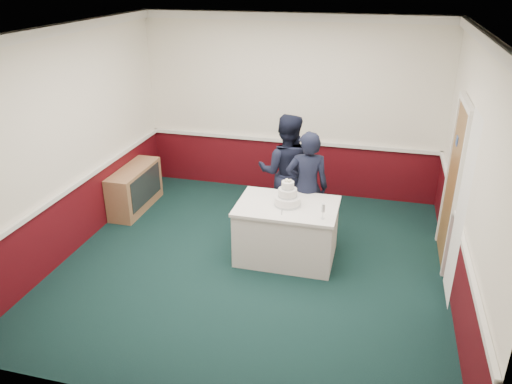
% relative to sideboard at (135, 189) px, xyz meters
% --- Properties ---
extents(ground, '(5.00, 5.00, 0.00)m').
position_rel_sideboard_xyz_m(ground, '(2.28, -1.15, -0.35)').
color(ground, '#122E2D').
rests_on(ground, ground).
extents(room_shell, '(5.00, 5.00, 3.00)m').
position_rel_sideboard_xyz_m(room_shell, '(2.36, -0.54, 1.62)').
color(room_shell, white).
rests_on(room_shell, ground).
extents(sideboard, '(0.41, 1.20, 0.70)m').
position_rel_sideboard_xyz_m(sideboard, '(0.00, 0.00, 0.00)').
color(sideboard, '#A4734F').
rests_on(sideboard, ground).
extents(cake_table, '(1.32, 0.92, 0.79)m').
position_rel_sideboard_xyz_m(cake_table, '(2.68, -0.88, 0.05)').
color(cake_table, white).
rests_on(cake_table, ground).
extents(wedding_cake, '(0.35, 0.35, 0.36)m').
position_rel_sideboard_xyz_m(wedding_cake, '(2.68, -0.88, 0.55)').
color(wedding_cake, white).
rests_on(wedding_cake, cake_table).
extents(cake_knife, '(0.05, 0.22, 0.00)m').
position_rel_sideboard_xyz_m(cake_knife, '(2.65, -1.08, 0.44)').
color(cake_knife, silver).
rests_on(cake_knife, cake_table).
extents(champagne_flute, '(0.05, 0.05, 0.21)m').
position_rel_sideboard_xyz_m(champagne_flute, '(3.18, -1.16, 0.58)').
color(champagne_flute, silver).
rests_on(champagne_flute, cake_table).
extents(person_man, '(0.91, 0.74, 1.75)m').
position_rel_sideboard_xyz_m(person_man, '(2.48, 0.04, 0.52)').
color(person_man, black).
rests_on(person_man, ground).
extents(person_woman, '(0.67, 0.51, 1.65)m').
position_rel_sideboard_xyz_m(person_woman, '(2.85, -0.35, 0.47)').
color(person_woman, black).
rests_on(person_woman, ground).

